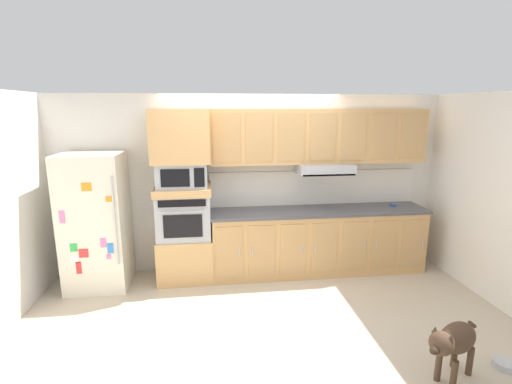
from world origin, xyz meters
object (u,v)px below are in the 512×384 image
Objects in this scene: built_in_oven at (184,215)px; dog at (454,341)px; dog_food_bowl at (505,364)px; microwave at (182,174)px; refrigerator at (96,221)px; screwdriver at (393,205)px.

built_in_oven reaches higher than dog.
built_in_oven is 3.37m from dog.
microwave is at bearing 142.84° from dog_food_bowl.
dog is at bearing -171.22° from dog_food_bowl.
refrigerator is 10.44× the size of screwdriver.
screwdriver is 2.55m from dog.
refrigerator is 1.26m from microwave.
refrigerator reaches higher than built_in_oven.
dog_food_bowl is at bearing 158.82° from dog.
refrigerator is 4.71m from dog_food_bowl.
refrigerator reaches higher than dog.
refrigerator is at bearing -176.54° from built_in_oven.
screwdriver is at bearing 1.13° from microwave.
microwave is 0.92× the size of dog.
refrigerator is at bearing -176.54° from microwave.
built_in_oven is 3.00m from screwdriver.
dog is (-0.64, -2.40, -0.55)m from screwdriver.
refrigerator is 2.51× the size of built_in_oven.
dog is at bearing -44.79° from microwave.
dog_food_bowl is at bearing -90.83° from screwdriver.
microwave is 3.22× the size of dog_food_bowl.
built_in_oven is 3.82m from dog_food_bowl.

